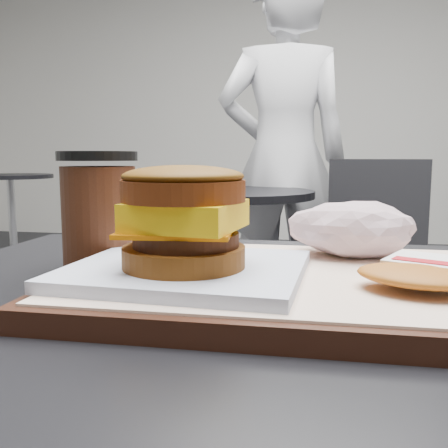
% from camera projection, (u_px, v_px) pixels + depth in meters
% --- Properties ---
extents(serving_tray, '(0.38, 0.28, 0.02)m').
position_uv_depth(serving_tray, '(291.00, 283.00, 0.43)').
color(serving_tray, black).
rests_on(serving_tray, customer_table).
extents(breakfast_sandwich, '(0.20, 0.18, 0.09)m').
position_uv_depth(breakfast_sandwich, '(185.00, 231.00, 0.41)').
color(breakfast_sandwich, white).
rests_on(breakfast_sandwich, serving_tray).
extents(hash_brown, '(0.13, 0.12, 0.02)m').
position_uv_depth(hash_brown, '(434.00, 274.00, 0.38)').
color(hash_brown, white).
rests_on(hash_brown, serving_tray).
extents(crumpled_wrapper, '(0.12, 0.10, 0.06)m').
position_uv_depth(crumpled_wrapper, '(352.00, 228.00, 0.50)').
color(crumpled_wrapper, silver).
rests_on(crumpled_wrapper, serving_tray).
extents(coffee_cup, '(0.08, 0.08, 0.12)m').
position_uv_depth(coffee_cup, '(99.00, 213.00, 0.52)').
color(coffee_cup, '#3B1B0E').
rests_on(coffee_cup, customer_table).
extents(neighbor_table, '(0.70, 0.70, 0.75)m').
position_uv_depth(neighbor_table, '(230.00, 237.00, 2.11)').
color(neighbor_table, black).
rests_on(neighbor_table, ground).
extents(napkin, '(0.16, 0.16, 0.00)m').
position_uv_depth(napkin, '(197.00, 190.00, 2.09)').
color(napkin, white).
rests_on(napkin, neighbor_table).
extents(neighbor_chair, '(0.64, 0.51, 0.88)m').
position_uv_depth(neighbor_chair, '(345.00, 248.00, 2.09)').
color(neighbor_chair, '#B3B2B8').
rests_on(neighbor_chair, ground).
extents(patron, '(0.70, 0.52, 1.76)m').
position_uv_depth(patron, '(284.00, 159.00, 2.43)').
color(patron, silver).
rests_on(patron, ground).
extents(bg_table_mid, '(0.66, 0.66, 0.75)m').
position_uv_depth(bg_table_mid, '(11.00, 198.00, 3.99)').
color(bg_table_mid, black).
rests_on(bg_table_mid, ground).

